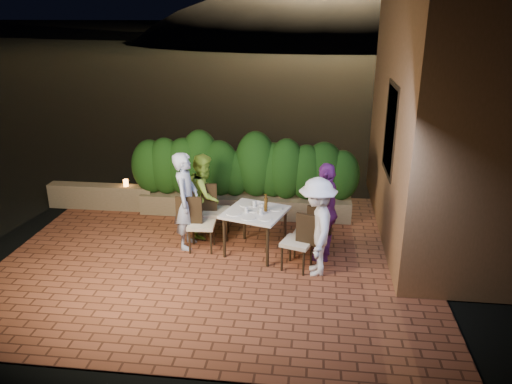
% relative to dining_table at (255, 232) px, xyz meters
% --- Properties ---
extents(ground, '(400.00, 400.00, 0.00)m').
position_rel_dining_table_xyz_m(ground, '(-0.61, -0.68, -0.40)').
color(ground, black).
rests_on(ground, ground).
extents(terrace_floor, '(7.00, 6.00, 0.15)m').
position_rel_dining_table_xyz_m(terrace_floor, '(-0.61, -0.18, -0.45)').
color(terrace_floor, brown).
rests_on(terrace_floor, ground).
extents(building_wall, '(1.60, 5.00, 5.00)m').
position_rel_dining_table_xyz_m(building_wall, '(2.99, 1.32, 2.12)').
color(building_wall, '#95653B').
rests_on(building_wall, ground).
extents(window_pane, '(0.08, 1.00, 1.40)m').
position_rel_dining_table_xyz_m(window_pane, '(2.21, 0.82, 1.62)').
color(window_pane, black).
rests_on(window_pane, building_wall).
extents(window_frame, '(0.06, 1.15, 1.55)m').
position_rel_dining_table_xyz_m(window_frame, '(2.20, 0.82, 1.62)').
color(window_frame, black).
rests_on(window_frame, building_wall).
extents(planter, '(4.20, 0.55, 0.40)m').
position_rel_dining_table_xyz_m(planter, '(-0.41, 1.62, -0.17)').
color(planter, '#736549').
rests_on(planter, ground).
extents(hedge, '(4.00, 0.70, 1.10)m').
position_rel_dining_table_xyz_m(hedge, '(-0.41, 1.62, 0.57)').
color(hedge, '#163E10').
rests_on(hedge, planter).
extents(parapet, '(2.20, 0.30, 0.50)m').
position_rel_dining_table_xyz_m(parapet, '(-3.41, 1.62, -0.12)').
color(parapet, '#736549').
rests_on(parapet, ground).
extents(hill, '(52.00, 40.00, 22.00)m').
position_rel_dining_table_xyz_m(hill, '(1.39, 59.32, -4.38)').
color(hill, black).
rests_on(hill, ground).
extents(dining_table, '(1.17, 1.17, 0.75)m').
position_rel_dining_table_xyz_m(dining_table, '(0.00, 0.00, 0.00)').
color(dining_table, white).
rests_on(dining_table, ground).
extents(plate_nw, '(0.24, 0.24, 0.01)m').
position_rel_dining_table_xyz_m(plate_nw, '(-0.33, -0.16, 0.38)').
color(plate_nw, white).
rests_on(plate_nw, dining_table).
extents(plate_sw, '(0.23, 0.23, 0.01)m').
position_rel_dining_table_xyz_m(plate_sw, '(-0.20, 0.25, 0.38)').
color(plate_sw, white).
rests_on(plate_sw, dining_table).
extents(plate_ne, '(0.22, 0.22, 0.01)m').
position_rel_dining_table_xyz_m(plate_ne, '(0.20, -0.31, 0.38)').
color(plate_ne, white).
rests_on(plate_ne, dining_table).
extents(plate_se, '(0.23, 0.23, 0.01)m').
position_rel_dining_table_xyz_m(plate_se, '(0.33, 0.13, 0.38)').
color(plate_se, white).
rests_on(plate_se, dining_table).
extents(plate_centre, '(0.22, 0.22, 0.01)m').
position_rel_dining_table_xyz_m(plate_centre, '(-0.02, 0.02, 0.38)').
color(plate_centre, white).
rests_on(plate_centre, dining_table).
extents(plate_front, '(0.22, 0.22, 0.01)m').
position_rel_dining_table_xyz_m(plate_front, '(-0.07, -0.32, 0.38)').
color(plate_front, white).
rests_on(plate_front, dining_table).
extents(glass_nw, '(0.06, 0.06, 0.10)m').
position_rel_dining_table_xyz_m(glass_nw, '(-0.14, -0.08, 0.43)').
color(glass_nw, silver).
rests_on(glass_nw, dining_table).
extents(glass_sw, '(0.07, 0.07, 0.11)m').
position_rel_dining_table_xyz_m(glass_sw, '(-0.04, 0.19, 0.43)').
color(glass_sw, silver).
rests_on(glass_sw, dining_table).
extents(glass_ne, '(0.07, 0.07, 0.11)m').
position_rel_dining_table_xyz_m(glass_ne, '(0.11, -0.13, 0.43)').
color(glass_ne, silver).
rests_on(glass_ne, dining_table).
extents(glass_se, '(0.06, 0.06, 0.10)m').
position_rel_dining_table_xyz_m(glass_se, '(0.11, 0.09, 0.42)').
color(glass_se, silver).
rests_on(glass_se, dining_table).
extents(beer_bottle, '(0.06, 0.06, 0.30)m').
position_rel_dining_table_xyz_m(beer_bottle, '(0.17, 0.02, 0.53)').
color(beer_bottle, '#472D0B').
rests_on(beer_bottle, dining_table).
extents(bowl, '(0.21, 0.21, 0.04)m').
position_rel_dining_table_xyz_m(bowl, '(0.03, 0.28, 0.40)').
color(bowl, white).
rests_on(bowl, dining_table).
extents(chair_left_front, '(0.47, 0.47, 0.96)m').
position_rel_dining_table_xyz_m(chair_left_front, '(-0.92, -0.01, 0.10)').
color(chair_left_front, black).
rests_on(chair_left_front, ground).
extents(chair_left_back, '(0.52, 0.52, 1.02)m').
position_rel_dining_table_xyz_m(chair_left_back, '(-0.77, 0.52, 0.13)').
color(chair_left_back, black).
rests_on(chair_left_back, ground).
extents(chair_right_front, '(0.56, 0.56, 0.96)m').
position_rel_dining_table_xyz_m(chair_right_front, '(0.72, -0.49, 0.10)').
color(chair_right_front, black).
rests_on(chair_right_front, ground).
extents(chair_right_back, '(0.49, 0.49, 0.89)m').
position_rel_dining_table_xyz_m(chair_right_back, '(0.87, -0.01, 0.07)').
color(chair_right_back, black).
rests_on(chair_right_back, ground).
extents(diner_blue, '(0.41, 0.62, 1.69)m').
position_rel_dining_table_xyz_m(diner_blue, '(-1.19, 0.09, 0.47)').
color(diner_blue, '#A8B8D9').
rests_on(diner_blue, ground).
extents(diner_green, '(0.59, 0.75, 1.51)m').
position_rel_dining_table_xyz_m(diner_green, '(-1.00, 0.64, 0.38)').
color(diner_green, '#9BCF40').
rests_on(diner_green, ground).
extents(diner_white, '(0.66, 1.05, 1.56)m').
position_rel_dining_table_xyz_m(diner_white, '(1.02, -0.59, 0.40)').
color(diner_white, white).
rests_on(diner_white, ground).
extents(diner_purple, '(0.53, 1.01, 1.64)m').
position_rel_dining_table_xyz_m(diner_purple, '(1.15, -0.05, 0.45)').
color(diner_purple, '#72297C').
rests_on(diner_purple, ground).
extents(parapet_lamp, '(0.10, 0.10, 0.14)m').
position_rel_dining_table_xyz_m(parapet_lamp, '(-2.86, 1.62, 0.20)').
color(parapet_lamp, orange).
rests_on(parapet_lamp, parapet).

